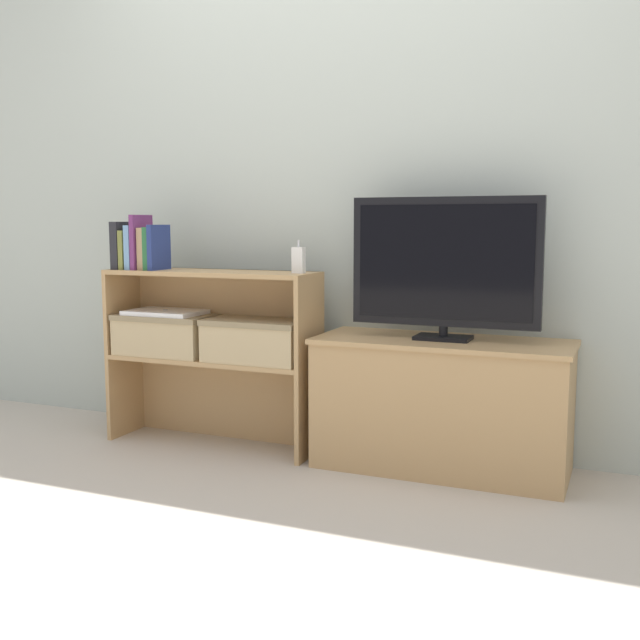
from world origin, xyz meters
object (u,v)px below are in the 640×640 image
object	(u,v)px
book_plum	(141,242)
storage_basket_right	(257,338)
tv_stand	(442,404)
tv	(445,265)
book_skyblue	(136,247)
storage_basket_left	(166,332)
book_olive	(130,250)
baby_monitor	(299,260)
book_forest	(153,249)
book_charcoal	(123,245)
laptop	(165,312)
book_tan	(147,249)
book_navy	(159,247)

from	to	relation	value
book_plum	storage_basket_right	xyz separation A→B (m)	(0.57, 0.02, -0.41)
tv_stand	tv	bearing A→B (deg)	-90.00
book_skyblue	storage_basket_left	xyz separation A→B (m)	(0.14, 0.02, -0.39)
tv_stand	book_skyblue	size ratio (longest dim) A/B	5.14
tv	book_olive	world-z (taller)	tv
book_olive	baby_monitor	xyz separation A→B (m)	(0.83, 0.04, -0.03)
book_forest	storage_basket_left	xyz separation A→B (m)	(0.04, 0.02, -0.38)
book_charcoal	laptop	xyz separation A→B (m)	(0.20, 0.02, -0.30)
book_skyblue	laptop	world-z (taller)	book_skyblue
baby_monitor	storage_basket_left	distance (m)	0.74
book_olive	book_tan	bearing A→B (deg)	0.00
storage_basket_right	book_tan	bearing A→B (deg)	-177.42
book_navy	storage_basket_left	xyz separation A→B (m)	(0.01, 0.02, -0.39)
book_tan	book_forest	distance (m)	0.03
book_navy	book_plum	bearing A→B (deg)	180.00
book_charcoal	book_olive	xyz separation A→B (m)	(0.04, -0.00, -0.02)
book_navy	laptop	bearing A→B (deg)	69.48
storage_basket_right	laptop	xyz separation A→B (m)	(-0.47, 0.00, 0.09)
storage_basket_right	book_charcoal	bearing A→B (deg)	-177.93
tv	laptop	world-z (taller)	tv
book_tan	book_plum	bearing A→B (deg)	180.00
book_tan	storage_basket_left	distance (m)	0.39
tv_stand	book_charcoal	xyz separation A→B (m)	(-1.47, -0.10, 0.63)
tv	storage_basket_right	bearing A→B (deg)	-174.49
book_forest	laptop	xyz separation A→B (m)	(0.04, 0.02, -0.29)
storage_basket_left	book_charcoal	bearing A→B (deg)	-173.21
tv_stand	book_charcoal	distance (m)	1.60
storage_basket_left	laptop	size ratio (longest dim) A/B	1.33
book_olive	storage_basket_right	world-z (taller)	book_olive
book_forest	book_olive	bearing A→B (deg)	-180.00
book_skyblue	baby_monitor	xyz separation A→B (m)	(0.80, 0.04, -0.04)
book_plum	book_tan	size ratio (longest dim) A/B	1.30
book_plum	tv_stand	bearing A→B (deg)	4.30
book_olive	book_forest	distance (m)	0.13
baby_monitor	storage_basket_left	bearing A→B (deg)	-178.70
book_charcoal	storage_basket_left	size ratio (longest dim) A/B	0.48
book_tan	baby_monitor	distance (m)	0.73
storage_basket_left	storage_basket_right	size ratio (longest dim) A/B	1.00
book_skyblue	storage_basket_left	distance (m)	0.41
baby_monitor	book_tan	bearing A→B (deg)	-176.93
book_tan	tv	bearing A→B (deg)	4.33
tv	book_navy	distance (m)	1.28
book_plum	book_charcoal	bearing A→B (deg)	180.00
book_tan	baby_monitor	world-z (taller)	book_tan
book_tan	baby_monitor	xyz separation A→B (m)	(0.73, 0.04, -0.04)
storage_basket_left	tv_stand	bearing A→B (deg)	3.56
book_forest	book_navy	size ratio (longest dim) A/B	0.95
book_charcoal	storage_basket_right	bearing A→B (deg)	2.07
book_navy	storage_basket_left	bearing A→B (deg)	69.48
book_navy	tv	bearing A→B (deg)	4.54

